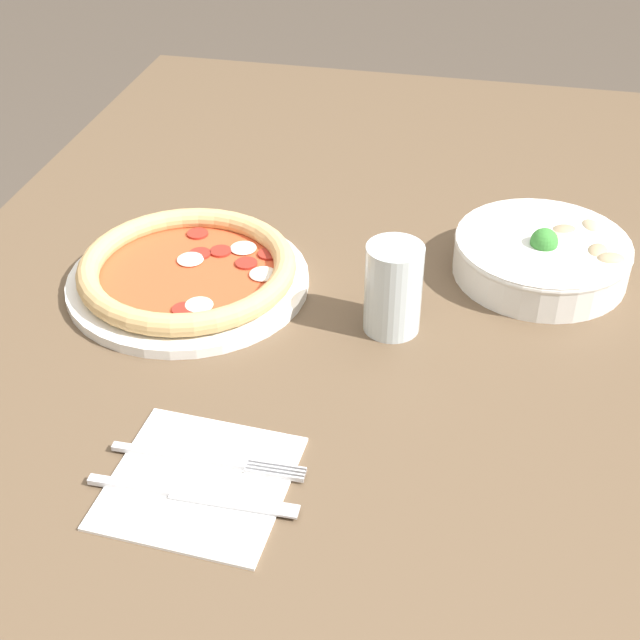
{
  "coord_description": "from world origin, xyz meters",
  "views": [
    {
      "loc": [
        0.84,
        0.17,
        1.33
      ],
      "look_at": [
        0.09,
        0.0,
        0.77
      ],
      "focal_mm": 50.0,
      "sensor_mm": 36.0,
      "label": 1
    }
  ],
  "objects_px": {
    "pizza": "(188,272)",
    "knife": "(183,494)",
    "fork": "(205,460)",
    "bowl": "(542,254)",
    "glass": "(393,288)"
  },
  "relations": [
    {
      "from": "knife",
      "to": "pizza",
      "type": "bearing_deg",
      "value": 107.52
    },
    {
      "from": "glass",
      "to": "pizza",
      "type": "bearing_deg",
      "value": -97.3
    },
    {
      "from": "fork",
      "to": "glass",
      "type": "relative_size",
      "value": 1.77
    },
    {
      "from": "pizza",
      "to": "bowl",
      "type": "xyz_separation_m",
      "value": [
        -0.11,
        0.4,
        0.01
      ]
    },
    {
      "from": "pizza",
      "to": "glass",
      "type": "height_order",
      "value": "glass"
    },
    {
      "from": "knife",
      "to": "fork",
      "type": "bearing_deg",
      "value": 80.94
    },
    {
      "from": "pizza",
      "to": "fork",
      "type": "height_order",
      "value": "pizza"
    },
    {
      "from": "bowl",
      "to": "fork",
      "type": "distance_m",
      "value": 0.48
    },
    {
      "from": "pizza",
      "to": "knife",
      "type": "xyz_separation_m",
      "value": [
        0.32,
        0.1,
        -0.01
      ]
    },
    {
      "from": "pizza",
      "to": "bowl",
      "type": "distance_m",
      "value": 0.42
    },
    {
      "from": "glass",
      "to": "knife",
      "type": "bearing_deg",
      "value": -25.96
    },
    {
      "from": "pizza",
      "to": "knife",
      "type": "height_order",
      "value": "pizza"
    },
    {
      "from": "knife",
      "to": "bowl",
      "type": "bearing_deg",
      "value": 54.79
    },
    {
      "from": "bowl",
      "to": "fork",
      "type": "bearing_deg",
      "value": -36.82
    },
    {
      "from": "pizza",
      "to": "knife",
      "type": "relative_size",
      "value": 1.48
    }
  ]
}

